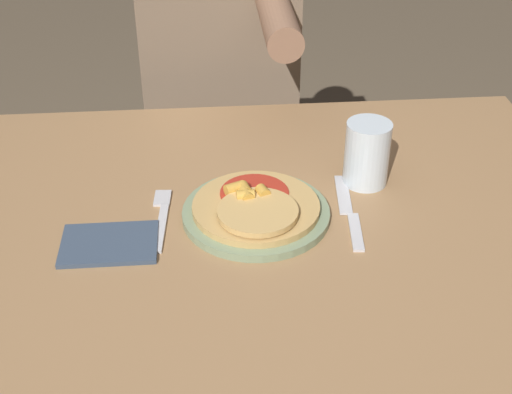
% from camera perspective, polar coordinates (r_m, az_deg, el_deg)
% --- Properties ---
extents(dining_table, '(1.13, 0.92, 0.74)m').
position_cam_1_polar(dining_table, '(1.23, 1.26, -6.76)').
color(dining_table, '#9E754C').
rests_on(dining_table, ground_plane).
extents(plate, '(0.25, 0.25, 0.01)m').
position_cam_1_polar(plate, '(1.19, -0.00, -1.32)').
color(plate, gray).
rests_on(plate, dining_table).
extents(pizza, '(0.21, 0.21, 0.04)m').
position_cam_1_polar(pizza, '(1.17, -0.03, -0.75)').
color(pizza, tan).
rests_on(pizza, plate).
extents(fork, '(0.03, 0.18, 0.00)m').
position_cam_1_polar(fork, '(1.20, -7.55, -1.46)').
color(fork, silver).
rests_on(fork, dining_table).
extents(knife, '(0.03, 0.22, 0.00)m').
position_cam_1_polar(knife, '(1.21, 7.47, -1.22)').
color(knife, silver).
rests_on(knife, dining_table).
extents(drinking_glass, '(0.08, 0.08, 0.12)m').
position_cam_1_polar(drinking_glass, '(1.27, 8.87, 3.47)').
color(drinking_glass, silver).
rests_on(drinking_glass, dining_table).
extents(napkin, '(0.15, 0.11, 0.01)m').
position_cam_1_polar(napkin, '(1.15, -11.66, -3.68)').
color(napkin, '#38475B').
rests_on(napkin, dining_table).
extents(person_diner, '(0.37, 0.52, 1.26)m').
position_cam_1_polar(person_diner, '(1.77, -2.83, 10.52)').
color(person_diner, '#2D2D38').
rests_on(person_diner, ground_plane).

